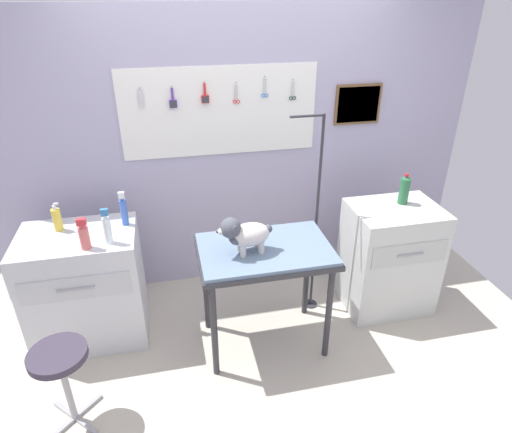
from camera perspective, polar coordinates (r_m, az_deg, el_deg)
The scene contains 13 objects.
ground at distance 3.25m, azimuth 2.24°, elevation -20.00°, with size 4.40×4.00×0.04m, color #BDB6A3.
rear_wall_panel at distance 3.64m, azimuth -2.44°, elevation 8.19°, with size 4.00×0.11×2.30m.
grooming_table at distance 3.00m, azimuth 1.19°, elevation -5.56°, with size 0.92×0.60×0.83m.
grooming_arm at distance 3.37m, azimuth 7.69°, elevation -1.27°, with size 0.30×0.11×1.63m.
dog at distance 2.82m, azimuth -1.54°, elevation -2.26°, with size 0.38×0.20×0.27m.
counter_left at distance 3.47m, azimuth -21.27°, elevation -8.52°, with size 0.80×0.58×0.88m.
cabinet_right at distance 3.69m, azimuth 16.96°, elevation -5.16°, with size 0.68×0.54×0.90m.
stool at distance 2.88m, azimuth -24.16°, elevation -17.34°, with size 0.33×0.33×0.56m.
spray_bottle_tall at distance 3.31m, azimuth -24.53°, elevation -0.33°, with size 0.06×0.06×0.21m.
conditioner_bottle at distance 3.01m, azimuth -21.52°, elevation -2.36°, with size 0.07×0.07×0.22m.
shampoo_bottle at distance 3.02m, azimuth -18.85°, elevation -1.47°, with size 0.05×0.05×0.25m.
pump_bottle_white at distance 3.22m, azimuth -16.88°, elevation 0.74°, with size 0.05×0.05×0.25m.
soda_bottle at distance 3.53m, azimuth 18.79°, elevation 3.31°, with size 0.08×0.08×0.24m.
Camera 1 is at (-0.59, -2.10, 2.39)m, focal length 30.64 mm.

